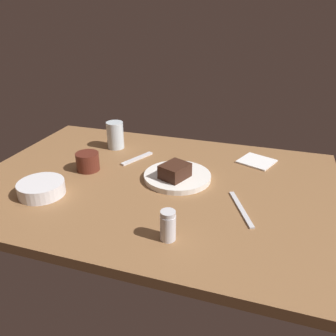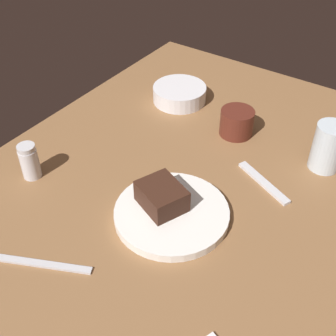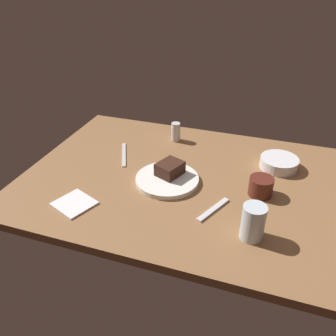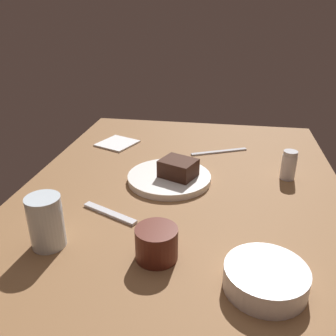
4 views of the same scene
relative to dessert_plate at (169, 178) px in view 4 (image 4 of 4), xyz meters
The scene contains 10 objects.
dining_table 8.45cm from the dessert_plate, 30.35° to the left, with size 120.00×84.00×3.00cm, color brown.
dessert_plate is the anchor object (origin of this frame).
chocolate_cake_slice 4.09cm from the dessert_plate, 86.23° to the left, with size 9.01×7.46×4.70cm, color #381E14.
salt_shaker 32.91cm from the dessert_plate, 102.19° to the left, with size 4.01×4.01×8.17cm.
water_glass 37.68cm from the dessert_plate, 30.90° to the right, with size 6.83×6.83×10.92cm, color silver.
side_bowl 43.67cm from the dessert_plate, 31.32° to the left, with size 14.29×14.29×4.20cm, color silver.
coffee_cup 32.55cm from the dessert_plate, ahead, with size 8.15×8.15×6.46cm, color #562319.
dessert_spoon 22.02cm from the dessert_plate, 29.29° to the right, with size 15.00×1.80×0.70cm, color silver.
butter_knife 26.19cm from the dessert_plate, 150.97° to the left, with size 19.00×1.40×0.50cm, color silver.
folded_napkin 33.14cm from the dessert_plate, 137.94° to the right, with size 11.78×11.22×0.60cm, color white.
Camera 4 is at (79.63, 10.10, 47.64)cm, focal length 38.40 mm.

